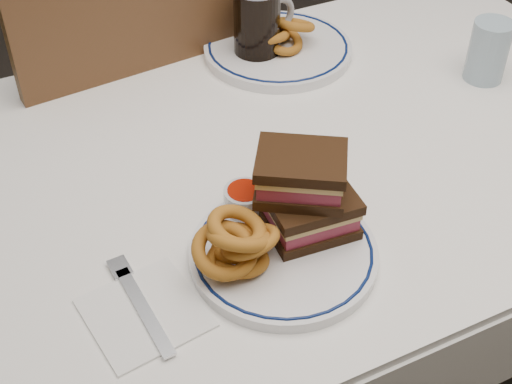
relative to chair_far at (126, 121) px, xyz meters
name	(u,v)px	position (x,y,z in m)	size (l,w,h in m)	color
dining_table	(317,185)	(0.21, -0.48, 0.10)	(1.27, 0.87, 0.75)	silver
chair_far	(126,121)	(0.00, 0.00, 0.00)	(0.51, 0.51, 1.01)	#493217
main_plate	(283,253)	(0.03, -0.70, 0.21)	(0.26, 0.26, 0.02)	silver
reuben_sandwich	(306,193)	(0.07, -0.67, 0.28)	(0.15, 0.15, 0.13)	black
onion_rings_main	(237,245)	(-0.04, -0.70, 0.26)	(0.12, 0.10, 0.11)	brown
ketchup_ramekin	(245,198)	(0.01, -0.60, 0.24)	(0.06, 0.06, 0.04)	silver
beer_mug	(258,23)	(0.23, -0.20, 0.28)	(0.14, 0.09, 0.15)	black
water_glass	(488,51)	(0.58, -0.45, 0.26)	(0.07, 0.07, 0.12)	#8FA8B8
far_plate	(278,49)	(0.28, -0.20, 0.21)	(0.29, 0.29, 0.02)	silver
onion_rings_far	(278,34)	(0.28, -0.20, 0.25)	(0.15, 0.13, 0.08)	brown
napkin_fork	(144,311)	(-0.18, -0.70, 0.20)	(0.16, 0.19, 0.01)	silver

